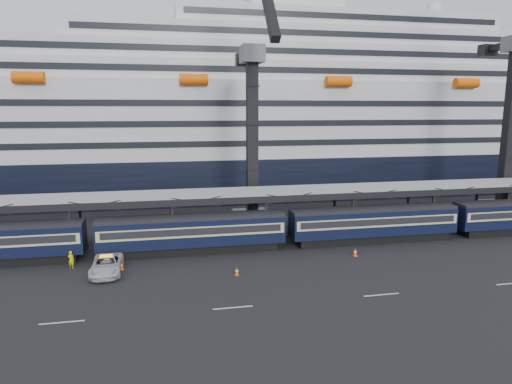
% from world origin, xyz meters
% --- Properties ---
extents(ground, '(260.00, 260.00, 0.00)m').
position_xyz_m(ground, '(0.00, 0.00, 0.00)').
color(ground, black).
rests_on(ground, ground).
extents(train, '(133.05, 3.00, 4.05)m').
position_xyz_m(train, '(-4.65, 10.00, 2.20)').
color(train, black).
rests_on(train, ground).
extents(canopy, '(130.00, 6.25, 5.53)m').
position_xyz_m(canopy, '(0.00, 14.00, 5.25)').
color(canopy, '#909398').
rests_on(canopy, ground).
extents(cruise_ship, '(214.09, 28.84, 34.00)m').
position_xyz_m(cruise_ship, '(-1.08, 45.99, 12.34)').
color(cruise_ship, black).
rests_on(cruise_ship, ground).
extents(crane_dark_near, '(4.50, 17.75, 35.08)m').
position_xyz_m(crane_dark_near, '(-20.00, 18.59, 11.93)').
color(crane_dark_near, '#515359').
rests_on(crane_dark_near, ground).
extents(pickup_truck, '(2.61, 5.66, 1.57)m').
position_xyz_m(pickup_truck, '(-36.04, 5.46, 0.79)').
color(pickup_truck, '#B9BCC1').
rests_on(pickup_truck, ground).
extents(worker, '(0.72, 0.61, 1.68)m').
position_xyz_m(worker, '(-39.42, 7.50, 0.84)').
color(worker, '#CFD80B').
rests_on(worker, ground).
extents(traffic_cone_b, '(0.40, 0.40, 0.79)m').
position_xyz_m(traffic_cone_b, '(-34.83, 6.21, 0.39)').
color(traffic_cone_b, '#F15B07').
rests_on(traffic_cone_b, ground).
extents(traffic_cone_c, '(0.39, 0.39, 0.77)m').
position_xyz_m(traffic_cone_c, '(-24.61, 2.65, 0.38)').
color(traffic_cone_c, '#F15B07').
rests_on(traffic_cone_c, ground).
extents(traffic_cone_d, '(0.42, 0.42, 0.84)m').
position_xyz_m(traffic_cone_d, '(-12.03, 5.62, 0.42)').
color(traffic_cone_d, '#F15B07').
rests_on(traffic_cone_d, ground).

